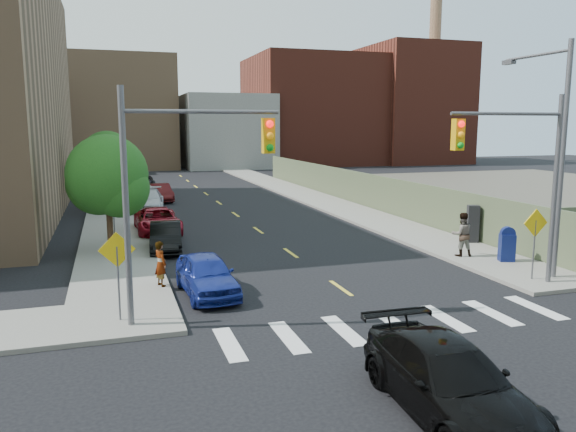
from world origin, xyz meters
TOP-DOWN VIEW (x-y plane):
  - ground at (0.00, 0.00)m, footprint 160.00×160.00m
  - sidewalk_nw at (-7.75, 41.50)m, footprint 3.50×73.00m
  - sidewalk_ne at (7.75, 41.50)m, footprint 3.50×73.00m
  - fence_north at (9.60, 28.00)m, footprint 0.12×44.00m
  - gravel_lot at (28.00, 30.00)m, footprint 36.00×42.00m
  - bg_bldg_midwest at (-6.00, 72.00)m, footprint 14.00×16.00m
  - bg_bldg_center at (8.00, 70.00)m, footprint 12.00×16.00m
  - bg_bldg_east at (22.00, 72.00)m, footprint 18.00×18.00m
  - bg_bldg_fareast at (38.00, 70.00)m, footprint 14.00×16.00m
  - smokestack at (42.00, 70.00)m, footprint 1.80×1.80m
  - signal_nw at (-5.98, 6.00)m, footprint 4.59×0.30m
  - signal_ne at (5.98, 6.00)m, footprint 4.59×0.30m
  - streetlight_ne at (8.20, 6.90)m, footprint 0.25×3.70m
  - warn_sign_nw at (-7.80, 6.50)m, footprint 1.06×0.06m
  - warn_sign_ne at (7.20, 6.50)m, footprint 1.06×0.06m
  - warn_sign_midwest at (-7.80, 20.00)m, footprint 1.06×0.06m
  - tree_west_near at (-8.00, 16.05)m, footprint 3.66×3.64m
  - tree_west_far at (-8.00, 31.05)m, footprint 3.66×3.64m
  - parked_car_blue at (-4.81, 8.75)m, footprint 1.96×4.32m
  - parked_car_black at (-5.50, 16.29)m, footprint 1.80×4.20m
  - parked_car_red at (-5.50, 20.91)m, footprint 2.42×5.04m
  - parked_car_silver at (-5.50, 29.20)m, footprint 2.67×5.45m
  - parked_car_white at (-5.50, 31.23)m, footprint 1.80×3.78m
  - parked_car_maroon at (-4.20, 34.15)m, footprint 1.81×4.30m
  - parked_car_grey at (-5.11, 43.57)m, footprint 2.31×4.98m
  - black_sedan at (-1.45, -1.03)m, footprint 2.26×5.20m
  - mailbox at (8.15, 9.14)m, footprint 0.74×0.65m
  - payphone at (9.16, 12.97)m, footprint 0.68×0.62m
  - pedestrian_west at (-6.30, 9.80)m, footprint 0.60×0.71m
  - pedestrian_east at (6.87, 10.57)m, footprint 1.08×0.92m

SIDE VIEW (x-z plane):
  - ground at x=0.00m, z-range 0.00..0.00m
  - gravel_lot at x=28.00m, z-range 0.00..0.06m
  - sidewalk_nw at x=-7.75m, z-range 0.00..0.15m
  - sidewalk_ne at x=7.75m, z-range 0.00..0.15m
  - parked_car_white at x=-5.50m, z-range 0.00..1.25m
  - parked_car_black at x=-5.50m, z-range 0.00..1.35m
  - parked_car_grey at x=-5.11m, z-range 0.00..1.38m
  - parked_car_maroon at x=-4.20m, z-range 0.00..1.38m
  - parked_car_red at x=-5.50m, z-range 0.00..1.39m
  - parked_car_blue at x=-4.81m, z-range 0.00..1.44m
  - black_sedan at x=-1.45m, z-range 0.00..1.49m
  - parked_car_silver at x=-5.50m, z-range 0.00..1.53m
  - mailbox at x=8.15m, z-range 0.13..1.63m
  - pedestrian_west at x=-6.30m, z-range 0.15..1.80m
  - payphone at x=9.16m, z-range 0.15..2.00m
  - pedestrian_east at x=6.87m, z-range 0.15..2.10m
  - fence_north at x=9.60m, z-range 0.00..2.50m
  - warn_sign_nw at x=-7.80m, z-range 0.58..3.41m
  - warn_sign_ne at x=7.20m, z-range 0.58..3.41m
  - warn_sign_midwest at x=-7.80m, z-range 0.58..3.41m
  - tree_west_near at x=-8.00m, z-range 0.72..6.24m
  - tree_west_far at x=-8.00m, z-range 0.72..6.24m
  - signal_nw at x=-5.98m, z-range 1.03..8.03m
  - signal_ne at x=5.98m, z-range 1.03..8.03m
  - bg_bldg_center at x=8.00m, z-range 0.00..10.00m
  - streetlight_ne at x=8.20m, z-range 0.72..9.72m
  - bg_bldg_midwest at x=-6.00m, z-range 0.00..15.00m
  - bg_bldg_east at x=22.00m, z-range 0.00..16.00m
  - bg_bldg_fareast at x=38.00m, z-range 0.00..18.00m
  - smokestack at x=42.00m, z-range 0.00..28.00m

